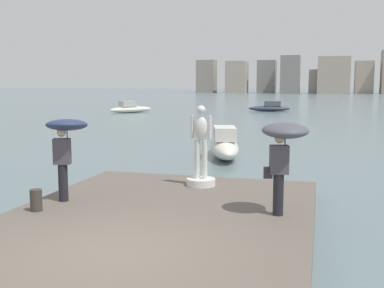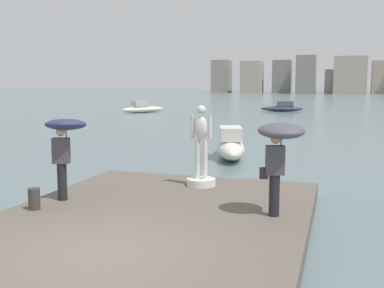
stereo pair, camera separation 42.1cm
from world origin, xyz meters
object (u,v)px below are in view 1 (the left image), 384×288
(boat_mid, at_px, (270,108))
(boat_far, at_px, (130,108))
(statue_white_figure, at_px, (201,158))
(mooring_bollard, at_px, (36,200))
(onlooker_left, at_px, (65,136))
(onlooker_right, at_px, (283,142))
(boat_near, at_px, (224,145))

(boat_mid, height_order, boat_far, boat_far)
(statue_white_figure, xyz_separation_m, mooring_bollard, (-2.82, -3.42, -0.51))
(onlooker_left, relative_size, boat_mid, 0.41)
(onlooker_right, relative_size, mooring_bollard, 4.14)
(mooring_bollard, bearing_deg, statue_white_figure, 50.50)
(onlooker_right, bearing_deg, boat_near, 108.15)
(onlooker_right, xyz_separation_m, boat_mid, (-4.78, 43.44, -1.51))
(statue_white_figure, xyz_separation_m, boat_near, (-0.86, 7.43, -0.63))
(boat_near, relative_size, boat_mid, 0.99)
(boat_far, bearing_deg, onlooker_right, -62.96)
(statue_white_figure, height_order, onlooker_left, statue_white_figure)
(onlooker_left, xyz_separation_m, boat_near, (1.77, 9.86, -1.41))
(boat_near, bearing_deg, mooring_bollard, -100.24)
(statue_white_figure, distance_m, boat_near, 7.51)
(boat_far, bearing_deg, statue_white_figure, -64.50)
(statue_white_figure, xyz_separation_m, onlooker_left, (-2.63, -2.43, 0.77))
(statue_white_figure, relative_size, onlooker_left, 1.10)
(onlooker_right, xyz_separation_m, boat_far, (-18.89, 37.01, -1.49))
(onlooker_right, height_order, boat_far, onlooker_right)
(onlooker_left, height_order, boat_mid, onlooker_left)
(onlooker_left, distance_m, onlooker_right, 4.97)
(onlooker_left, xyz_separation_m, mooring_bollard, (-0.19, -0.98, -1.29))
(onlooker_left, distance_m, boat_mid, 43.58)
(onlooker_left, relative_size, boat_near, 0.41)
(mooring_bollard, xyz_separation_m, boat_mid, (0.37, 44.54, -0.22))
(onlooker_left, distance_m, boat_near, 10.12)
(statue_white_figure, height_order, boat_near, statue_white_figure)
(onlooker_right, distance_m, boat_near, 10.35)
(onlooker_left, height_order, onlooker_right, onlooker_right)
(mooring_bollard, relative_size, boat_far, 0.10)
(mooring_bollard, height_order, boat_far, boat_far)
(boat_near, relative_size, boat_far, 0.96)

